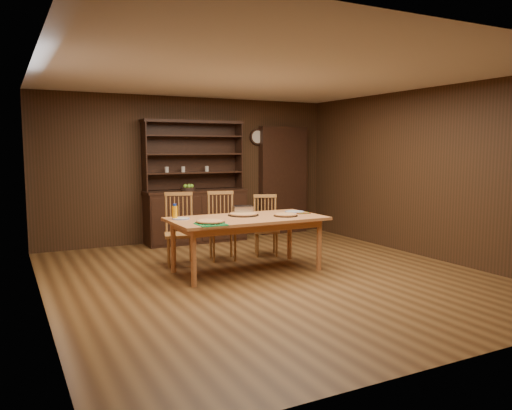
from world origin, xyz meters
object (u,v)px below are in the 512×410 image
chair_center (222,223)px  chair_right (266,223)px  dining_table (247,223)px  juice_bottle (175,212)px  china_hutch (196,209)px  chair_left (179,226)px

chair_center → chair_right: (0.74, -0.04, -0.04)m
dining_table → juice_bottle: 0.98m
china_hutch → chair_right: size_ratio=2.28×
china_hutch → chair_center: china_hutch is taller
chair_right → chair_center: bearing=-161.2°
chair_left → chair_center: chair_left is taller
chair_center → china_hutch: bearing=98.5°
chair_center → chair_left: bearing=-164.7°
dining_table → china_hutch: bearing=86.7°
dining_table → chair_center: size_ratio=2.02×
dining_table → chair_left: size_ratio=2.00×
chair_left → chair_right: 1.42m
dining_table → chair_left: (-0.67, 0.87, -0.13)m
chair_center → chair_right: 0.74m
dining_table → chair_center: 0.90m
china_hutch → dining_table: (-0.14, -2.37, 0.08)m
dining_table → chair_right: bearing=48.7°
china_hutch → juice_bottle: size_ratio=10.63×
chair_left → chair_right: chair_left is taller
chair_left → juice_bottle: (-0.26, -0.59, 0.29)m
dining_table → chair_right: (0.75, 0.85, -0.18)m
china_hutch → chair_center: 1.49m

